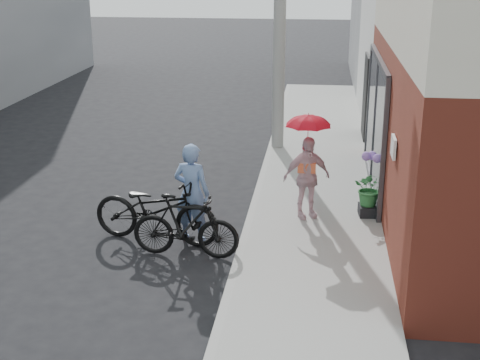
% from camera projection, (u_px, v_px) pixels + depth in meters
% --- Properties ---
extents(ground, '(80.00, 80.00, 0.00)m').
position_uv_depth(ground, '(180.00, 256.00, 10.43)').
color(ground, black).
rests_on(ground, ground).
extents(sidewalk, '(2.20, 24.00, 0.12)m').
position_uv_depth(sidewalk, '(317.00, 212.00, 12.05)').
color(sidewalk, '#989993').
rests_on(sidewalk, ground).
extents(curb, '(0.12, 24.00, 0.12)m').
position_uv_depth(curb, '(253.00, 209.00, 12.18)').
color(curb, '#9E9E99').
rests_on(curb, ground).
extents(utility_pole, '(0.28, 0.28, 7.00)m').
position_uv_depth(utility_pole, '(280.00, 0.00, 14.82)').
color(utility_pole, '#9E9E99').
rests_on(utility_pole, ground).
extents(officer, '(0.67, 0.51, 1.65)m').
position_uv_depth(officer, '(192.00, 193.00, 10.74)').
color(officer, '#6886B9').
rests_on(officer, ground).
extents(bike_left, '(2.23, 1.09, 1.12)m').
position_uv_depth(bike_left, '(156.00, 209.00, 10.78)').
color(bike_left, black).
rests_on(bike_left, ground).
extents(bike_right, '(1.71, 0.57, 1.01)m').
position_uv_depth(bike_right, '(185.00, 226.00, 10.26)').
color(bike_right, black).
rests_on(bike_right, ground).
extents(kimono_woman, '(0.91, 0.66, 1.44)m').
position_uv_depth(kimono_woman, '(306.00, 177.00, 11.43)').
color(kimono_woman, beige).
rests_on(kimono_woman, sidewalk).
extents(parasol, '(0.75, 0.75, 0.66)m').
position_uv_depth(parasol, '(308.00, 118.00, 11.10)').
color(parasol, red).
rests_on(parasol, kimono_woman).
extents(planter, '(0.38, 0.38, 0.19)m').
position_uv_depth(planter, '(369.00, 210.00, 11.69)').
color(planter, black).
rests_on(planter, sidewalk).
extents(potted_plant, '(0.56, 0.49, 0.63)m').
position_uv_depth(potted_plant, '(370.00, 188.00, 11.56)').
color(potted_plant, '#2C6E35').
rests_on(potted_plant, planter).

